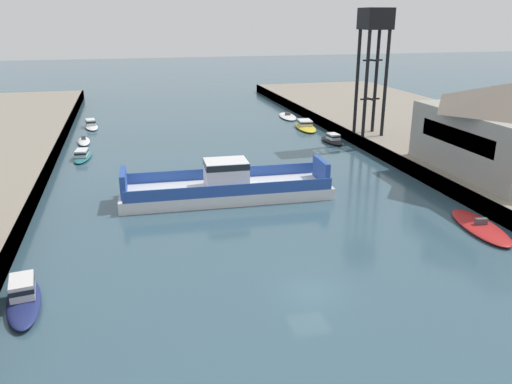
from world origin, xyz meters
TOP-DOWN VIEW (x-y plane):
  - ground_plane at (0.00, 0.00)m, footprint 400.00×400.00m
  - chain_ferry at (-1.77, 18.99)m, footprint 20.50×6.49m
  - moored_boat_near_left at (-16.78, 46.10)m, footprint 2.09×5.62m
  - moored_boat_near_right at (17.16, 6.00)m, footprint 3.92×8.42m
  - moored_boat_mid_left at (16.56, 47.78)m, footprint 3.65×8.37m
  - moored_boat_mid_right at (16.97, 37.68)m, footprint 2.30×5.46m
  - moored_boat_far_left at (-16.40, 37.62)m, footprint 2.54×6.79m
  - moored_boat_far_right at (16.68, 57.26)m, footprint 3.43×7.82m
  - moored_boat_upstream_a at (-16.32, 56.83)m, footprint 2.83×6.52m
  - moored_boat_upstream_b at (-17.62, 2.78)m, footprint 2.88×6.78m
  - warehouse_shed at (26.67, 15.82)m, footprint 11.66×16.55m
  - crane_tower at (20.99, 35.08)m, footprint 3.56×3.56m

SIDE VIEW (x-z plane):
  - ground_plane at x=0.00m, z-range 0.00..0.00m
  - moored_boat_far_right at x=16.68m, z-range -0.24..0.67m
  - moored_boat_near_right at x=17.16m, z-range -0.24..0.75m
  - moored_boat_near_left at x=-16.78m, z-range -0.24..0.77m
  - moored_boat_far_left at x=-16.40m, z-range -0.16..1.05m
  - moored_boat_mid_left at x=16.56m, z-range -0.17..1.11m
  - moored_boat_upstream_a at x=-16.32m, z-range -0.16..1.13m
  - moored_boat_mid_right at x=16.97m, z-range -0.18..1.20m
  - moored_boat_upstream_b at x=-17.62m, z-range -0.21..1.39m
  - chain_ferry at x=-1.77m, z-range -0.75..3.00m
  - warehouse_shed at x=26.67m, z-range 1.61..10.62m
  - crane_tower at x=20.99m, z-range 6.41..22.63m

